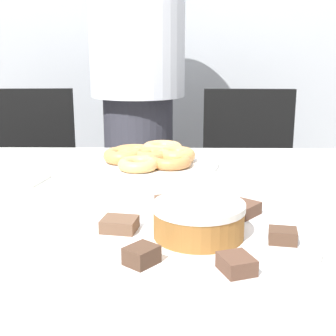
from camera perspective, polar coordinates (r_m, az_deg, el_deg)
name	(u,v)px	position (r m, az deg, el deg)	size (l,w,h in m)	color
wall_back	(173,0)	(2.62, 0.59, 19.78)	(8.00, 0.05, 2.60)	#B2B7BC
table	(169,226)	(1.08, 0.14, -7.05)	(1.63, 1.00, 0.73)	silver
person_standing	(138,86)	(2.01, -3.71, 9.94)	(0.40, 0.40, 1.71)	#383842
office_chair_left	(26,201)	(2.11, -16.87, -3.82)	(0.47, 0.47, 0.88)	black
office_chair_right	(249,202)	(2.04, 9.90, -4.05)	(0.45, 0.45, 0.88)	black
plate_cake	(198,239)	(0.80, 3.73, -8.61)	(0.40, 0.40, 0.01)	white
plate_donuts	(150,163)	(1.31, -2.25, 0.57)	(0.38, 0.38, 0.01)	white
frosted_cake	(199,219)	(0.79, 3.77, -6.28)	(0.15, 0.15, 0.06)	#9E662D
lamington_0	(243,209)	(0.90, 9.07, -4.95)	(0.08, 0.08, 0.02)	brown
lamington_1	(171,204)	(0.91, 0.38, -4.42)	(0.07, 0.07, 0.03)	brown
lamington_2	(120,224)	(0.82, -5.93, -6.84)	(0.07, 0.06, 0.02)	brown
lamington_3	(142,255)	(0.70, -3.25, -10.56)	(0.06, 0.06, 0.03)	#513828
lamington_4	(237,264)	(0.68, 8.35, -11.51)	(0.06, 0.06, 0.02)	brown
lamington_5	(283,236)	(0.79, 13.81, -8.02)	(0.05, 0.05, 0.02)	#513828
donut_0	(150,156)	(1.31, -2.25, 1.52)	(0.11, 0.11, 0.03)	#D18E4C
donut_1	(134,153)	(1.35, -4.18, 1.89)	(0.13, 0.13, 0.03)	#D18E4C
donut_2	(123,156)	(1.30, -5.48, 1.51)	(0.11, 0.11, 0.04)	#D18E4C
donut_3	(138,164)	(1.22, -3.68, 0.45)	(0.11, 0.11, 0.03)	#E5AD66
donut_4	(168,161)	(1.25, 0.06, 0.84)	(0.12, 0.12, 0.03)	#C68447
donut_5	(176,155)	(1.31, 1.00, 1.59)	(0.11, 0.11, 0.04)	tan
donut_6	(162,149)	(1.38, -0.69, 2.33)	(0.12, 0.12, 0.04)	#E5AD66
napkin	(19,180)	(1.20, -17.75, -1.44)	(0.14, 0.12, 0.01)	white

